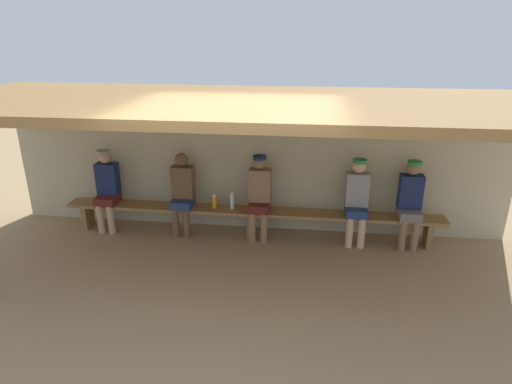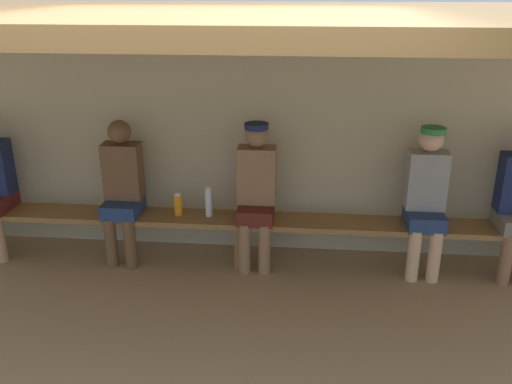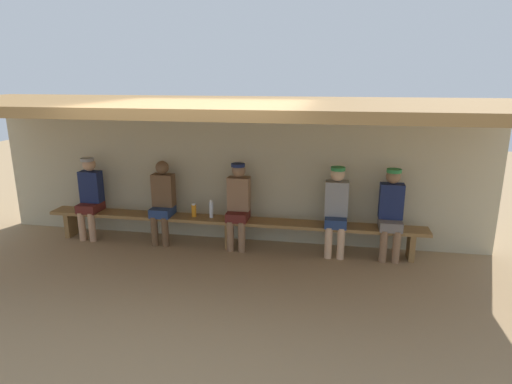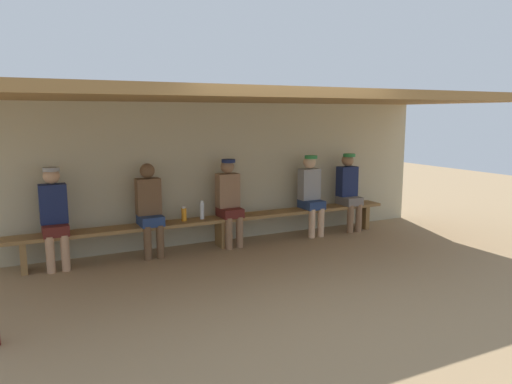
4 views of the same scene
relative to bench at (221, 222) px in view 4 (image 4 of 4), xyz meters
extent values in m
plane|color=#9E7F59|center=(0.00, -1.55, -0.39)|extent=(24.00, 24.00, 0.00)
cube|color=#B7AD8C|center=(0.00, 0.45, 0.71)|extent=(8.00, 0.20, 2.20)
cube|color=olive|center=(0.00, -0.85, 1.87)|extent=(8.00, 2.80, 0.12)
cube|color=olive|center=(0.00, 0.00, 0.05)|extent=(6.00, 0.36, 0.05)
cube|color=olive|center=(-2.75, 0.00, -0.18)|extent=(0.08, 0.29, 0.41)
cube|color=olive|center=(0.00, 0.00, -0.18)|extent=(0.08, 0.29, 0.41)
cube|color=olive|center=(2.75, 0.00, -0.18)|extent=(0.08, 0.29, 0.41)
cube|color=#591E19|center=(-2.35, -0.02, 0.14)|extent=(0.32, 0.40, 0.14)
cylinder|color=tan|center=(-2.44, -0.18, -0.15)|extent=(0.11, 0.11, 0.48)
cylinder|color=tan|center=(-2.26, -0.18, -0.15)|extent=(0.11, 0.11, 0.48)
cube|color=#19234C|center=(-2.35, 0.06, 0.47)|extent=(0.34, 0.20, 0.52)
sphere|color=tan|center=(-2.35, 0.06, 0.84)|extent=(0.21, 0.21, 0.21)
cylinder|color=gray|center=(-2.35, 0.02, 0.93)|extent=(0.21, 0.21, 0.05)
cube|color=#591E19|center=(0.15, -0.02, 0.14)|extent=(0.32, 0.40, 0.14)
cylinder|color=#8C6647|center=(0.06, -0.18, -0.15)|extent=(0.11, 0.11, 0.48)
cylinder|color=#8C6647|center=(0.24, -0.18, -0.15)|extent=(0.11, 0.11, 0.48)
cube|color=#8C6647|center=(0.15, 0.06, 0.47)|extent=(0.34, 0.20, 0.52)
sphere|color=#8C6647|center=(0.15, 0.06, 0.84)|extent=(0.21, 0.21, 0.21)
cylinder|color=#19234C|center=(0.15, 0.02, 0.93)|extent=(0.21, 0.21, 0.05)
cube|color=navy|center=(1.64, -0.02, 0.14)|extent=(0.32, 0.40, 0.14)
cylinder|color=#DBAD84|center=(1.55, -0.18, -0.15)|extent=(0.11, 0.11, 0.48)
cylinder|color=#DBAD84|center=(1.73, -0.18, -0.15)|extent=(0.11, 0.11, 0.48)
cube|color=gray|center=(1.64, 0.06, 0.47)|extent=(0.34, 0.20, 0.52)
sphere|color=#DBAD84|center=(1.64, 0.06, 0.84)|extent=(0.21, 0.21, 0.21)
cylinder|color=#2D8442|center=(1.64, 0.02, 0.93)|extent=(0.21, 0.21, 0.05)
cube|color=navy|center=(-1.09, -0.02, 0.14)|extent=(0.32, 0.40, 0.14)
cylinder|color=brown|center=(-1.18, -0.18, -0.15)|extent=(0.11, 0.11, 0.48)
cylinder|color=brown|center=(-1.00, -0.18, -0.15)|extent=(0.11, 0.11, 0.48)
cube|color=brown|center=(-1.09, 0.06, 0.47)|extent=(0.34, 0.20, 0.52)
sphere|color=brown|center=(-1.09, 0.06, 0.84)|extent=(0.21, 0.21, 0.21)
cube|color=slate|center=(2.43, -0.02, 0.14)|extent=(0.32, 0.40, 0.14)
cylinder|color=#8C6647|center=(2.34, -0.18, -0.15)|extent=(0.11, 0.11, 0.48)
cylinder|color=#8C6647|center=(2.52, -0.18, -0.15)|extent=(0.11, 0.11, 0.48)
cube|color=#19234C|center=(2.43, 0.06, 0.47)|extent=(0.34, 0.20, 0.52)
sphere|color=#8C6647|center=(2.43, 0.06, 0.84)|extent=(0.21, 0.21, 0.21)
cylinder|color=#2D8442|center=(2.43, 0.02, 0.93)|extent=(0.21, 0.21, 0.05)
cylinder|color=orange|center=(-0.58, 0.01, 0.17)|extent=(0.08, 0.08, 0.19)
cylinder|color=white|center=(-0.58, 0.01, 0.28)|extent=(0.05, 0.05, 0.02)
cylinder|color=silver|center=(-0.29, 0.02, 0.20)|extent=(0.06, 0.06, 0.26)
cylinder|color=white|center=(-0.29, 0.02, 0.34)|extent=(0.05, 0.05, 0.02)
camera|label=1|loc=(0.89, -6.35, 2.79)|focal=30.86mm
camera|label=2|loc=(0.57, -4.59, 2.11)|focal=38.64mm
camera|label=3|loc=(1.57, -6.28, 2.25)|focal=30.50mm
camera|label=4|loc=(-2.77, -6.72, 1.64)|focal=33.94mm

